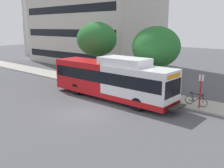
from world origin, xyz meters
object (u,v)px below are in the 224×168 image
(street_tree_mid_block, at_px, (97,39))
(transit_bus, at_px, (111,79))
(street_tree_near_stop, at_px, (156,47))
(bus_stop_sign_pole, at_px, (201,88))
(bicycle_parked, at_px, (196,100))

(street_tree_mid_block, bearing_deg, transit_bus, -125.10)
(street_tree_near_stop, bearing_deg, bus_stop_sign_pole, -109.92)
(bicycle_parked, xyz_separation_m, street_tree_near_stop, (1.38, 4.51, 3.72))
(bus_stop_sign_pole, distance_m, bicycle_parked, 1.24)
(transit_bus, relative_size, bicycle_parked, 6.96)
(bicycle_parked, bearing_deg, transit_bus, 111.07)
(bus_stop_sign_pole, xyz_separation_m, street_tree_mid_block, (1.65, 12.14, 3.08))
(transit_bus, distance_m, bus_stop_sign_pole, 7.16)
(bicycle_parked, relative_size, street_tree_mid_block, 0.27)
(bicycle_parked, distance_m, street_tree_near_stop, 6.01)
(transit_bus, distance_m, bicycle_parked, 6.99)
(bicycle_parked, height_order, street_tree_mid_block, street_tree_mid_block)
(transit_bus, height_order, bicycle_parked, transit_bus)
(transit_bus, relative_size, street_tree_mid_block, 1.91)
(transit_bus, distance_m, street_tree_near_stop, 5.02)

